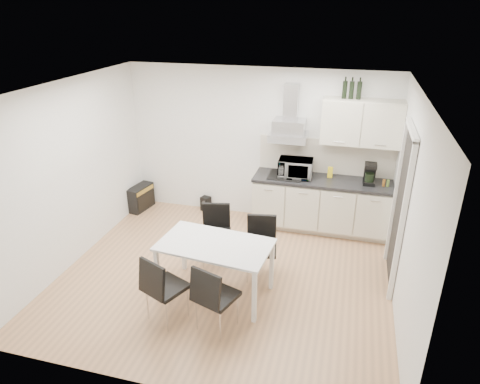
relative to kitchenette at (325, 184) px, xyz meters
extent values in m
plane|color=tan|center=(-1.19, -1.73, -0.83)|extent=(4.50, 4.50, 0.00)
cube|color=white|center=(-1.19, 0.27, 0.47)|extent=(4.50, 0.10, 2.60)
cube|color=white|center=(-1.19, -3.73, 0.47)|extent=(4.50, 0.10, 2.60)
cube|color=white|center=(-3.44, -1.73, 0.47)|extent=(0.10, 4.00, 2.60)
cube|color=white|center=(1.06, -1.73, 0.47)|extent=(0.10, 4.00, 2.60)
plane|color=white|center=(-1.19, -1.73, 1.77)|extent=(4.50, 4.50, 0.00)
cube|color=white|center=(1.02, -1.18, 0.22)|extent=(0.08, 1.04, 2.10)
cube|color=beige|center=(-0.04, 0.01, -0.78)|extent=(2.16, 0.52, 0.10)
cube|color=beige|center=(-0.04, -0.03, -0.35)|extent=(2.20, 0.60, 0.76)
cube|color=black|center=(-0.04, -0.04, 0.07)|extent=(2.22, 0.64, 0.04)
cube|color=beige|center=(-0.04, 0.25, 0.38)|extent=(2.20, 0.02, 0.58)
cube|color=beige|center=(0.46, 0.09, 1.02)|extent=(1.20, 0.35, 0.70)
cube|color=silver|center=(-0.64, 0.05, 0.82)|extent=(0.60, 0.46, 0.30)
cube|color=silver|center=(-0.64, 0.16, 1.27)|extent=(0.22, 0.20, 0.55)
imported|color=silver|center=(-0.49, -0.05, 0.27)|extent=(0.55, 0.32, 0.37)
cube|color=yellow|center=(0.06, 0.07, 0.18)|extent=(0.08, 0.04, 0.18)
cylinder|color=brown|center=(0.89, -0.08, 0.14)|extent=(0.04, 0.04, 0.11)
cylinder|color=#4C6626|center=(0.95, -0.08, 0.14)|extent=(0.04, 0.04, 0.11)
cylinder|color=black|center=(0.16, 0.09, 1.53)|extent=(0.07, 0.07, 0.32)
cylinder|color=black|center=(0.26, 0.09, 1.53)|extent=(0.07, 0.07, 0.32)
cylinder|color=black|center=(0.37, 0.09, 1.53)|extent=(0.07, 0.07, 0.32)
cube|color=white|center=(-1.19, -2.13, -0.10)|extent=(1.48, 0.94, 0.03)
cube|color=white|center=(-1.87, -2.41, -0.47)|extent=(0.05, 0.05, 0.72)
cube|color=white|center=(-0.58, -2.55, -0.47)|extent=(0.05, 0.05, 0.72)
cube|color=white|center=(-1.80, -1.72, -0.47)|extent=(0.05, 0.05, 0.72)
cube|color=white|center=(-0.51, -1.85, -0.47)|extent=(0.05, 0.05, 0.72)
cube|color=black|center=(-3.31, -0.08, -0.60)|extent=(0.32, 0.57, 0.45)
cube|color=gold|center=(-3.19, -0.08, -0.44)|extent=(0.10, 0.48, 0.07)
cube|color=black|center=(-2.13, 0.17, -0.70)|extent=(0.19, 0.18, 0.27)
camera|label=1|loc=(0.31, -6.53, 2.70)|focal=32.00mm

